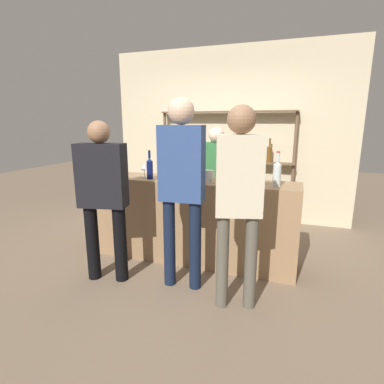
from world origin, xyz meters
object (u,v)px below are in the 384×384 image
(counter_bottle_2, at_px, (150,168))
(wine_glass, at_px, (144,167))
(customer_center, at_px, (182,178))
(customer_right, at_px, (239,191))
(ice_bucket, at_px, (182,172))
(cork_jar, at_px, (209,176))
(customer_left, at_px, (103,191))
(counter_bottle_1, at_px, (255,171))
(counter_bottle_0, at_px, (277,173))
(server_behind_counter, at_px, (216,175))

(counter_bottle_2, relative_size, wine_glass, 2.08)
(wine_glass, height_order, customer_center, customer_center)
(customer_right, bearing_deg, ice_bucket, 32.43)
(cork_jar, bearing_deg, customer_left, -145.12)
(wine_glass, height_order, customer_left, customer_left)
(counter_bottle_1, bearing_deg, counter_bottle_0, -28.25)
(ice_bucket, xyz_separation_m, cork_jar, (0.31, -0.02, -0.03))
(counter_bottle_1, bearing_deg, server_behind_counter, 133.63)
(counter_bottle_2, relative_size, customer_center, 0.18)
(customer_left, bearing_deg, customer_center, -92.69)
(wine_glass, distance_m, customer_center, 0.92)
(customer_right, bearing_deg, customer_center, 58.10)
(ice_bucket, bearing_deg, server_behind_counter, 77.12)
(counter_bottle_0, xyz_separation_m, counter_bottle_1, (-0.24, 0.13, -0.01))
(counter_bottle_0, bearing_deg, customer_center, -145.99)
(cork_jar, xyz_separation_m, customer_right, (0.45, -0.67, 0.02))
(ice_bucket, bearing_deg, wine_glass, 172.84)
(counter_bottle_1, distance_m, customer_right, 0.85)
(counter_bottle_0, height_order, counter_bottle_1, counter_bottle_0)
(server_behind_counter, bearing_deg, customer_center, 12.44)
(counter_bottle_1, bearing_deg, customer_center, -130.51)
(cork_jar, height_order, customer_left, customer_left)
(server_behind_counter, bearing_deg, counter_bottle_0, 59.67)
(customer_center, bearing_deg, counter_bottle_2, 46.02)
(wine_glass, bearing_deg, customer_right, -30.72)
(ice_bucket, distance_m, customer_right, 1.03)
(cork_jar, height_order, server_behind_counter, server_behind_counter)
(wine_glass, distance_m, customer_left, 0.73)
(counter_bottle_1, height_order, wine_glass, counter_bottle_1)
(wine_glass, relative_size, cork_jar, 1.16)
(counter_bottle_0, relative_size, customer_left, 0.22)
(counter_bottle_0, height_order, customer_center, customer_center)
(wine_glass, xyz_separation_m, customer_right, (1.27, -0.76, -0.04))
(counter_bottle_0, distance_m, wine_glass, 1.52)
(customer_center, xyz_separation_m, server_behind_counter, (-0.02, 1.31, -0.18))
(ice_bucket, xyz_separation_m, server_behind_counter, (0.18, 0.79, -0.16))
(server_behind_counter, bearing_deg, cork_jar, 20.97)
(cork_jar, distance_m, server_behind_counter, 0.83)
(counter_bottle_0, xyz_separation_m, customer_right, (-0.25, -0.72, -0.05))
(counter_bottle_2, relative_size, customer_right, 0.19)
(cork_jar, bearing_deg, wine_glass, 174.17)
(counter_bottle_2, relative_size, cork_jar, 2.42)
(counter_bottle_2, distance_m, server_behind_counter, 1.01)
(counter_bottle_2, height_order, customer_center, customer_center)
(cork_jar, relative_size, customer_left, 0.08)
(cork_jar, xyz_separation_m, server_behind_counter, (-0.13, 0.81, -0.13))
(ice_bucket, height_order, customer_center, customer_center)
(counter_bottle_1, distance_m, customer_left, 1.60)
(ice_bucket, bearing_deg, counter_bottle_0, 1.71)
(ice_bucket, xyz_separation_m, customer_center, (0.20, -0.52, 0.03))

